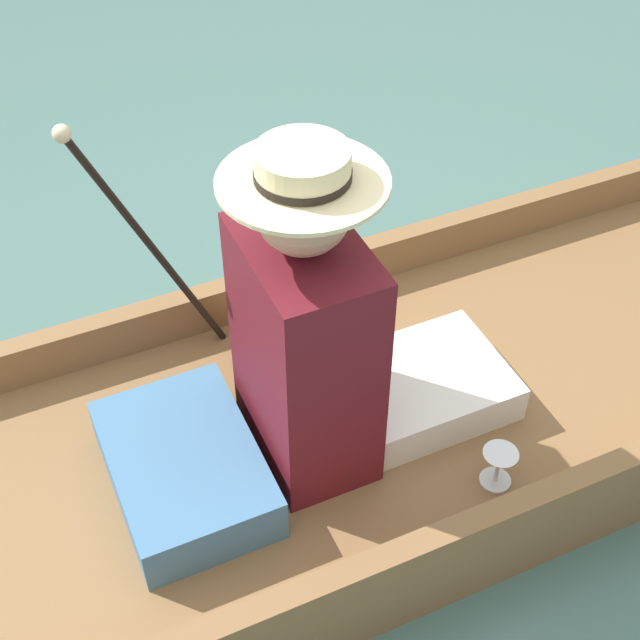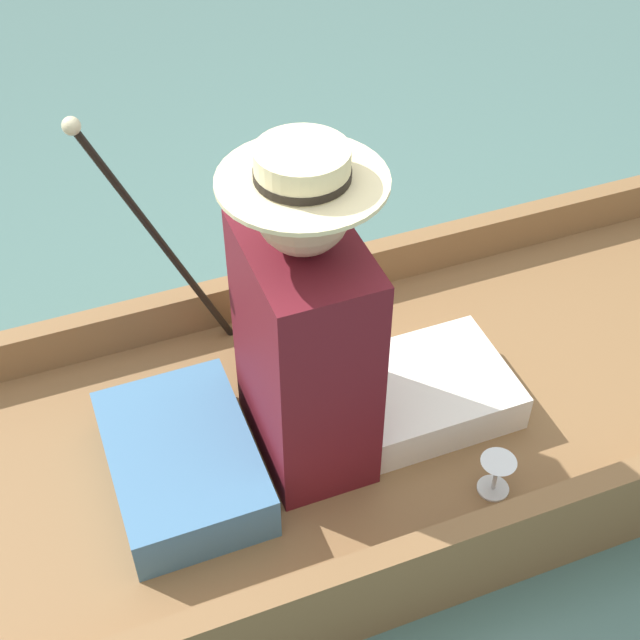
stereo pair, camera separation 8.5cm
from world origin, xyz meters
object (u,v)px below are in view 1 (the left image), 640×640
(seated_person, at_px, (329,342))
(teddy_bear, at_px, (266,310))
(walking_cane, at_px, (137,228))
(wine_glass, at_px, (499,461))

(seated_person, height_order, teddy_bear, seated_person)
(seated_person, bearing_deg, walking_cane, -135.87)
(seated_person, xyz_separation_m, walking_cane, (-0.45, -0.32, 0.12))
(seated_person, bearing_deg, teddy_bear, -165.17)
(wine_glass, xyz_separation_m, walking_cane, (-0.76, -0.64, 0.38))
(seated_person, relative_size, wine_glass, 8.01)
(teddy_bear, bearing_deg, seated_person, 5.97)
(teddy_bear, bearing_deg, walking_cane, -113.35)
(wine_glass, bearing_deg, walking_cane, -140.22)
(teddy_bear, xyz_separation_m, walking_cane, (-0.12, -0.29, 0.28))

